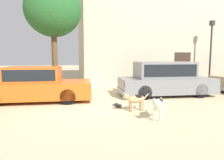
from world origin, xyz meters
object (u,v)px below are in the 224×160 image
at_px(stray_cat, 118,105).
at_px(acacia_tree_left, 53,10).
at_px(parked_sedan_second, 165,78).
at_px(stray_dog_tan, 158,104).
at_px(parked_sedan_nearest, 35,84).
at_px(street_lamp, 211,45).
at_px(stray_dog_spotted, 135,99).

bearing_deg(stray_cat, acacia_tree_left, -157.77).
height_order(parked_sedan_second, stray_dog_tan, parked_sedan_second).
xyz_separation_m(parked_sedan_nearest, acacia_tree_left, (0.67, 1.89, 3.37)).
relative_size(parked_sedan_nearest, street_lamp, 1.20).
bearing_deg(acacia_tree_left, parked_sedan_second, -20.24).
bearing_deg(street_lamp, parked_sedan_nearest, -169.53).
relative_size(parked_sedan_nearest, parked_sedan_second, 1.03).
bearing_deg(stray_cat, street_lamp, 106.20).
distance_m(stray_cat, acacia_tree_left, 5.86).
distance_m(parked_sedan_nearest, street_lamp, 9.82).
height_order(parked_sedan_second, street_lamp, street_lamp).
bearing_deg(parked_sedan_nearest, acacia_tree_left, 74.40).
bearing_deg(acacia_tree_left, stray_cat, -56.02).
distance_m(street_lamp, acacia_tree_left, 8.97).
bearing_deg(stray_dog_tan, parked_sedan_nearest, -96.81).
xyz_separation_m(stray_dog_spotted, stray_dog_tan, (0.34, -1.02, 0.05)).
height_order(stray_dog_tan, stray_cat, stray_dog_tan).
distance_m(parked_sedan_second, stray_dog_spotted, 3.28).
bearing_deg(stray_dog_spotted, stray_cat, -67.63).
height_order(parked_sedan_nearest, acacia_tree_left, acacia_tree_left).
bearing_deg(stray_dog_tan, acacia_tree_left, -114.52).
relative_size(parked_sedan_second, stray_cat, 6.74).
relative_size(parked_sedan_second, stray_dog_tan, 5.20).
relative_size(stray_dog_spotted, acacia_tree_left, 0.19).
bearing_deg(parked_sedan_nearest, stray_cat, -24.72).
distance_m(stray_dog_tan, stray_cat, 1.90).
height_order(stray_dog_spotted, stray_cat, stray_dog_spotted).
height_order(street_lamp, acacia_tree_left, acacia_tree_left).
bearing_deg(acacia_tree_left, stray_dog_tan, -58.82).
xyz_separation_m(stray_dog_spotted, stray_cat, (-0.44, 0.66, -0.35)).
xyz_separation_m(stray_dog_tan, street_lamp, (5.66, 5.10, 2.02)).
xyz_separation_m(stray_dog_tan, acacia_tree_left, (-3.17, 5.24, 3.60)).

